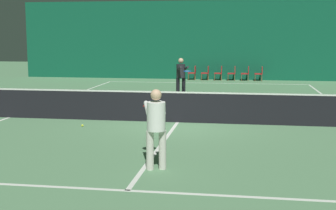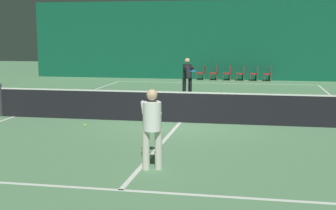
% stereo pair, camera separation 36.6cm
% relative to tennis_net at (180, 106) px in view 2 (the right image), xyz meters
% --- Properties ---
extents(ground_plane, '(60.00, 60.00, 0.00)m').
position_rel_tennis_net_xyz_m(ground_plane, '(0.00, 0.00, -0.51)').
color(ground_plane, '#56845B').
extents(backdrop_curtain, '(23.00, 0.12, 4.65)m').
position_rel_tennis_net_xyz_m(backdrop_curtain, '(0.00, 14.10, 1.81)').
color(backdrop_curtain, '#0F5138').
rests_on(backdrop_curtain, ground).
extents(court_line_baseline_far, '(11.00, 0.10, 0.00)m').
position_rel_tennis_net_xyz_m(court_line_baseline_far, '(0.00, 11.90, -0.51)').
color(court_line_baseline_far, silver).
rests_on(court_line_baseline_far, ground).
extents(court_line_service_far, '(8.25, 0.10, 0.00)m').
position_rel_tennis_net_xyz_m(court_line_service_far, '(0.00, 6.40, -0.51)').
color(court_line_service_far, silver).
rests_on(court_line_service_far, ground).
extents(court_line_service_near, '(8.25, 0.10, 0.00)m').
position_rel_tennis_net_xyz_m(court_line_service_near, '(0.00, -6.40, -0.51)').
color(court_line_service_near, silver).
rests_on(court_line_service_near, ground).
extents(court_line_sideline_left, '(0.10, 23.80, 0.00)m').
position_rel_tennis_net_xyz_m(court_line_sideline_left, '(-5.50, 0.00, -0.51)').
color(court_line_sideline_left, silver).
rests_on(court_line_sideline_left, ground).
extents(court_line_centre, '(0.10, 12.80, 0.00)m').
position_rel_tennis_net_xyz_m(court_line_centre, '(0.00, 0.00, -0.51)').
color(court_line_centre, silver).
rests_on(court_line_centre, ground).
extents(tennis_net, '(12.00, 0.10, 1.07)m').
position_rel_tennis_net_xyz_m(tennis_net, '(0.00, 0.00, 0.00)').
color(tennis_net, black).
rests_on(tennis_net, ground).
extents(player_near, '(0.72, 1.36, 1.60)m').
position_rel_tennis_net_xyz_m(player_near, '(0.25, -5.01, 0.42)').
color(player_near, beige).
rests_on(player_near, ground).
extents(player_far, '(0.86, 1.38, 1.66)m').
position_rel_tennis_net_xyz_m(player_far, '(-0.66, 6.00, 0.46)').
color(player_far, black).
rests_on(player_far, ground).
extents(courtside_chair_0, '(0.44, 0.44, 0.84)m').
position_rel_tennis_net_xyz_m(courtside_chair_0, '(-0.91, 13.55, -0.03)').
color(courtside_chair_0, brown).
rests_on(courtside_chair_0, ground).
extents(courtside_chair_1, '(0.44, 0.44, 0.84)m').
position_rel_tennis_net_xyz_m(courtside_chair_1, '(-0.13, 13.55, -0.03)').
color(courtside_chair_1, brown).
rests_on(courtside_chair_1, ground).
extents(courtside_chair_2, '(0.44, 0.44, 0.84)m').
position_rel_tennis_net_xyz_m(courtside_chair_2, '(0.64, 13.55, -0.03)').
color(courtside_chair_2, brown).
rests_on(courtside_chair_2, ground).
extents(courtside_chair_3, '(0.44, 0.44, 0.84)m').
position_rel_tennis_net_xyz_m(courtside_chair_3, '(1.41, 13.55, -0.03)').
color(courtside_chair_3, brown).
rests_on(courtside_chair_3, ground).
extents(courtside_chair_4, '(0.44, 0.44, 0.84)m').
position_rel_tennis_net_xyz_m(courtside_chair_4, '(2.19, 13.55, -0.03)').
color(courtside_chair_4, brown).
rests_on(courtside_chair_4, ground).
extents(courtside_chair_5, '(0.44, 0.44, 0.84)m').
position_rel_tennis_net_xyz_m(courtside_chair_5, '(2.96, 13.55, -0.03)').
color(courtside_chair_5, brown).
rests_on(courtside_chair_5, ground).
extents(tennis_ball, '(0.07, 0.07, 0.07)m').
position_rel_tennis_net_xyz_m(tennis_ball, '(-2.65, -1.09, -0.48)').
color(tennis_ball, '#D1DB33').
rests_on(tennis_ball, ground).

